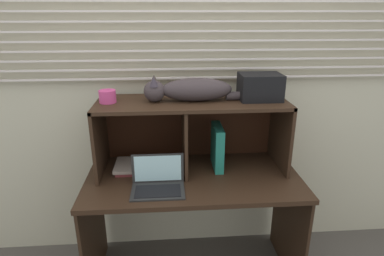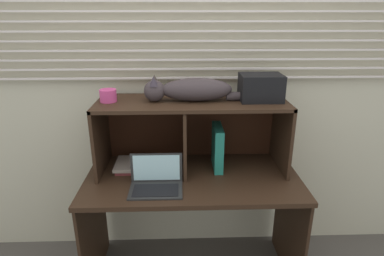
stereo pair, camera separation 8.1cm
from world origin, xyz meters
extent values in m
cube|color=beige|center=(0.00, 0.55, 1.25)|extent=(4.40, 0.04, 2.50)
cube|color=silver|center=(0.00, 0.50, 1.34)|extent=(3.15, 0.02, 0.01)
cube|color=silver|center=(0.00, 0.50, 1.40)|extent=(3.15, 0.02, 0.01)
cube|color=silver|center=(0.00, 0.50, 1.46)|extent=(3.15, 0.02, 0.01)
cube|color=silver|center=(0.00, 0.50, 1.52)|extent=(3.15, 0.02, 0.01)
cube|color=silver|center=(0.00, 0.50, 1.58)|extent=(3.15, 0.02, 0.01)
cube|color=silver|center=(0.00, 0.50, 1.64)|extent=(3.15, 0.02, 0.01)
cube|color=silver|center=(0.00, 0.50, 1.70)|extent=(3.15, 0.02, 0.01)
cube|color=silver|center=(0.00, 0.50, 1.76)|extent=(3.15, 0.02, 0.01)
cube|color=silver|center=(0.00, 0.50, 1.82)|extent=(3.15, 0.02, 0.01)
cube|color=#301E13|center=(0.00, 0.17, 0.76)|extent=(1.35, 0.68, 0.03)
cube|color=#301E13|center=(-0.67, 0.17, 0.37)|extent=(0.02, 0.61, 0.74)
cube|color=#301E13|center=(0.67, 0.17, 0.37)|extent=(0.02, 0.61, 0.74)
cube|color=#301E13|center=(0.00, 0.29, 1.23)|extent=(1.19, 0.42, 0.02)
cube|color=#301E13|center=(-0.59, 0.29, 1.01)|extent=(0.02, 0.42, 0.46)
cube|color=#301E13|center=(0.59, 0.29, 1.01)|extent=(0.02, 0.42, 0.46)
cube|color=#301E13|center=(-0.05, 0.29, 0.99)|extent=(0.02, 0.40, 0.44)
cube|color=#33190D|center=(0.00, 0.50, 1.01)|extent=(1.19, 0.01, 0.46)
ellipsoid|color=#3A3133|center=(0.03, 0.29, 1.31)|extent=(0.44, 0.15, 0.14)
sphere|color=#3A3133|center=(-0.23, 0.29, 1.30)|extent=(0.13, 0.13, 0.13)
cone|color=#352D37|center=(-0.23, 0.26, 1.37)|extent=(0.06, 0.06, 0.06)
cone|color=#3C332E|center=(-0.23, 0.32, 1.37)|extent=(0.06, 0.06, 0.06)
cylinder|color=#3A3133|center=(0.33, 0.29, 1.26)|extent=(0.23, 0.05, 0.05)
cube|color=#272727|center=(-0.22, -0.01, 0.78)|extent=(0.31, 0.20, 0.01)
cube|color=#272727|center=(-0.22, 0.09, 0.88)|extent=(0.31, 0.01, 0.19)
cube|color=#B2E0EA|center=(-0.22, 0.09, 0.88)|extent=(0.28, 0.00, 0.16)
cube|color=black|center=(-0.22, -0.02, 0.79)|extent=(0.26, 0.14, 0.00)
cube|color=#207968|center=(0.17, 0.29, 0.92)|extent=(0.06, 0.24, 0.29)
cube|color=brown|center=(-0.40, 0.30, 0.79)|extent=(0.18, 0.23, 0.02)
cube|color=gray|center=(-0.42, 0.29, 0.81)|extent=(0.18, 0.23, 0.02)
cylinder|color=#C8407F|center=(-0.52, 0.29, 1.27)|extent=(0.10, 0.10, 0.08)
cube|color=black|center=(0.43, 0.29, 1.32)|extent=(0.26, 0.19, 0.16)
camera|label=1|loc=(-0.15, -1.65, 1.76)|focal=30.15mm
camera|label=2|loc=(-0.07, -1.66, 1.76)|focal=30.15mm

